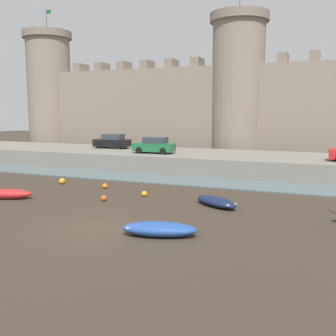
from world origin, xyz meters
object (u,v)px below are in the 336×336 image
(mooring_buoy_mid_mud, at_px, (104,198))
(car_quay_centre_east, at_px, (112,141))
(rowboat_midflat_left, at_px, (8,194))
(rowboat_midflat_centre, at_px, (216,201))
(mooring_buoy_off_centre, at_px, (105,186))
(mooring_buoy_near_shore, at_px, (62,181))
(car_quay_centre_west, at_px, (154,145))
(rowboat_foreground_right, at_px, (159,229))
(mooring_buoy_near_channel, at_px, (144,194))

(mooring_buoy_mid_mud, height_order, car_quay_centre_east, car_quay_centre_east)
(rowboat_midflat_left, xyz_separation_m, rowboat_midflat_centre, (13.35, 3.20, -0.04))
(mooring_buoy_mid_mud, relative_size, mooring_buoy_off_centre, 0.97)
(mooring_buoy_off_centre, bearing_deg, mooring_buoy_near_shore, 175.51)
(mooring_buoy_near_shore, relative_size, car_quay_centre_west, 0.12)
(rowboat_midflat_centre, distance_m, rowboat_foreground_right, 6.72)
(mooring_buoy_mid_mud, bearing_deg, mooring_buoy_off_centre, 120.43)
(car_quay_centre_west, bearing_deg, mooring_buoy_near_channel, -68.88)
(rowboat_midflat_left, height_order, mooring_buoy_near_channel, rowboat_midflat_left)
(rowboat_foreground_right, height_order, car_quay_centre_west, car_quay_centre_west)
(mooring_buoy_near_channel, relative_size, car_quay_centre_west, 0.09)
(mooring_buoy_mid_mud, xyz_separation_m, mooring_buoy_near_shore, (-6.29, 3.96, 0.05))
(rowboat_midflat_centre, height_order, mooring_buoy_near_channel, rowboat_midflat_centre)
(rowboat_midflat_centre, distance_m, mooring_buoy_near_channel, 5.36)
(rowboat_midflat_centre, bearing_deg, car_quay_centre_east, 135.86)
(rowboat_foreground_right, bearing_deg, mooring_buoy_near_channel, 120.28)
(mooring_buoy_off_centre, xyz_separation_m, car_quay_centre_east, (-7.37, 13.86, 2.21))
(rowboat_midflat_left, xyz_separation_m, car_quay_centre_west, (3.40, 16.15, 2.06))
(mooring_buoy_near_channel, xyz_separation_m, car_quay_centre_east, (-11.35, 15.28, 2.21))
(mooring_buoy_near_channel, bearing_deg, mooring_buoy_off_centre, 160.40)
(mooring_buoy_near_shore, height_order, car_quay_centre_west, car_quay_centre_west)
(rowboat_midflat_centre, relative_size, rowboat_foreground_right, 0.92)
(rowboat_foreground_right, xyz_separation_m, mooring_buoy_off_centre, (-8.37, 8.94, -0.15))
(mooring_buoy_near_shore, bearing_deg, car_quay_centre_east, 103.36)
(mooring_buoy_near_shore, relative_size, car_quay_centre_east, 0.12)
(rowboat_foreground_right, height_order, mooring_buoy_near_channel, rowboat_foreground_right)
(rowboat_midflat_centre, bearing_deg, rowboat_foreground_right, -97.65)
(mooring_buoy_near_shore, bearing_deg, rowboat_midflat_left, -89.37)
(car_quay_centre_west, bearing_deg, rowboat_foreground_right, -65.20)
(mooring_buoy_mid_mud, distance_m, mooring_buoy_near_channel, 2.88)
(rowboat_midflat_left, xyz_separation_m, car_quay_centre_east, (-3.28, 19.34, 2.06))
(rowboat_midflat_left, bearing_deg, car_quay_centre_west, 78.11)
(rowboat_midflat_left, height_order, mooring_buoy_near_shore, rowboat_midflat_left)
(rowboat_midflat_left, bearing_deg, rowboat_midflat_centre, 13.49)
(mooring_buoy_mid_mud, height_order, mooring_buoy_off_centre, mooring_buoy_off_centre)
(mooring_buoy_off_centre, distance_m, car_quay_centre_east, 15.86)
(rowboat_foreground_right, height_order, mooring_buoy_off_centre, rowboat_foreground_right)
(rowboat_foreground_right, bearing_deg, mooring_buoy_near_shore, 143.50)
(mooring_buoy_off_centre, distance_m, mooring_buoy_near_shore, 4.17)
(rowboat_midflat_left, relative_size, mooring_buoy_near_channel, 8.50)
(rowboat_midflat_left, bearing_deg, mooring_buoy_mid_mud, 16.50)
(mooring_buoy_near_channel, xyz_separation_m, car_quay_centre_west, (-4.67, 12.08, 2.21))
(mooring_buoy_near_shore, bearing_deg, car_quay_centre_west, 71.49)
(mooring_buoy_off_centre, bearing_deg, rowboat_midflat_centre, -13.81)
(rowboat_midflat_left, xyz_separation_m, mooring_buoy_near_channel, (8.07, 4.06, -0.15))
(rowboat_midflat_left, distance_m, mooring_buoy_mid_mud, 6.50)
(car_quay_centre_east, bearing_deg, mooring_buoy_near_shore, -76.64)
(rowboat_midflat_centre, relative_size, mooring_buoy_near_channel, 8.81)
(rowboat_midflat_left, relative_size, mooring_buoy_mid_mud, 8.54)
(rowboat_midflat_centre, distance_m, mooring_buoy_mid_mud, 7.26)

